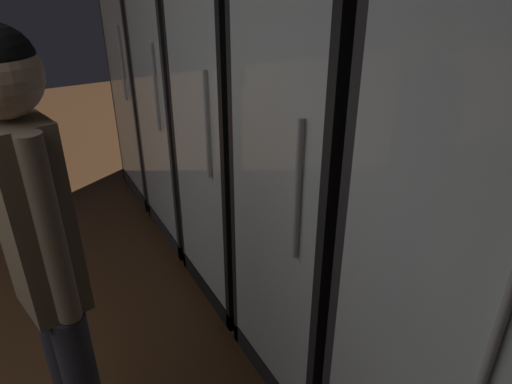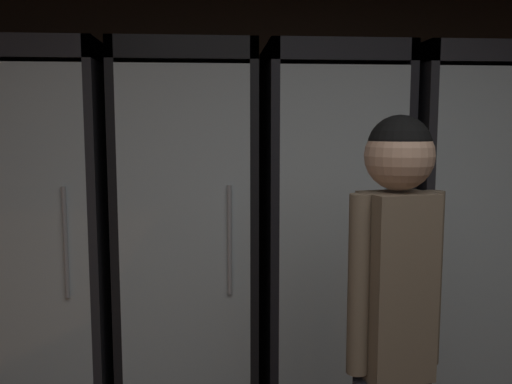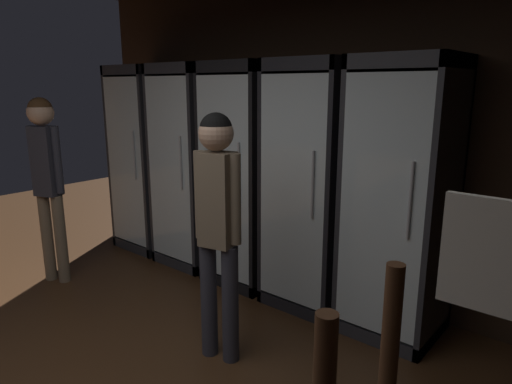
{
  "view_description": "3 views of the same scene",
  "coord_description": "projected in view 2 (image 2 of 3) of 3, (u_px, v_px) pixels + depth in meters",
  "views": [
    {
      "loc": [
        1.38,
        1.56,
        1.8
      ],
      "look_at": [
        -0.06,
        2.35,
        0.95
      ],
      "focal_mm": 32.86,
      "sensor_mm": 36.0,
      "label": 1
    },
    {
      "loc": [
        -0.52,
        -0.1,
        1.61
      ],
      "look_at": [
        -0.32,
        2.59,
        1.29
      ],
      "focal_mm": 38.3,
      "sensor_mm": 36.0,
      "label": 2
    },
    {
      "loc": [
        2.02,
        -0.39,
        1.82
      ],
      "look_at": [
        -0.28,
        2.34,
        0.97
      ],
      "focal_mm": 31.76,
      "sensor_mm": 36.0,
      "label": 3
    }
  ],
  "objects": [
    {
      "name": "wall_back",
      "position": [
        305.0,
        164.0,
        3.16
      ],
      "size": [
        6.0,
        0.06,
        2.8
      ],
      "primitive_type": "cube",
      "color": "black",
      "rests_on": "ground"
    },
    {
      "name": "cooler_left",
      "position": [
        46.0,
        251.0,
        2.78
      ],
      "size": [
        0.67,
        0.66,
        2.01
      ],
      "color": "#2B2B30",
      "rests_on": "ground"
    },
    {
      "name": "cooler_center",
      "position": [
        189.0,
        248.0,
        2.84
      ],
      "size": [
        0.67,
        0.66,
        2.01
      ],
      "color": "black",
      "rests_on": "ground"
    },
    {
      "name": "cooler_right",
      "position": [
        327.0,
        246.0,
        2.89
      ],
      "size": [
        0.67,
        0.66,
        2.01
      ],
      "color": "black",
      "rests_on": "ground"
    },
    {
      "name": "cooler_far_right",
      "position": [
        459.0,
        245.0,
        2.95
      ],
      "size": [
        0.67,
        0.66,
        2.01
      ],
      "color": "#2B2B30",
      "rests_on": "ground"
    },
    {
      "name": "shopper_near",
      "position": [
        395.0,
        314.0,
        1.76
      ],
      "size": [
        0.33,
        0.22,
        1.65
      ],
      "color": "#2D2D38",
      "rests_on": "ground"
    }
  ]
}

